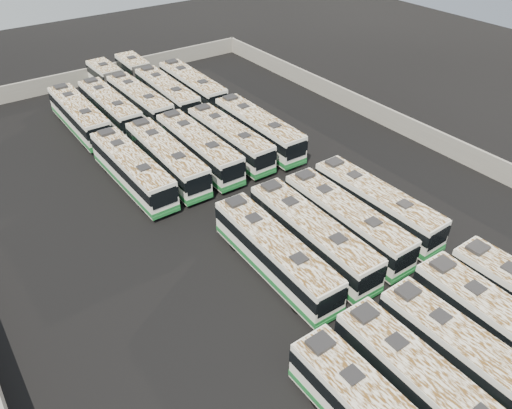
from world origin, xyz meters
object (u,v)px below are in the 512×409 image
object	(u,v)px
bus_midback_far_right	(258,129)
bus_back_left	(110,108)
bus_front_center	(475,363)
bus_midfront_right	(346,220)
bus_midback_far_left	(132,169)
bus_midfront_center	(312,235)
bus_front_right	(509,333)
bus_midback_left	(166,158)
bus_midfront_far_right	(376,204)
bus_midback_right	(230,139)
bus_midfront_left	(275,254)
bus_back_center	(128,92)
bus_back_far_left	(79,115)
bus_front_left	(431,393)
bus_back_far_right	(192,87)
bus_back_right	(155,85)
bus_midback_center	(198,148)

from	to	relation	value
bus_midback_far_right	bus_back_left	xyz separation A→B (m)	(-10.68, 14.39, -0.05)
bus_midback_far_right	bus_front_center	bearing A→B (deg)	-102.34
bus_midfront_right	bus_midback_far_left	bearing A→B (deg)	122.46
bus_midfront_center	bus_midback_far_right	size ratio (longest dim) A/B	0.99
bus_front_right	bus_midback_left	distance (m)	32.15
bus_midfront_far_right	bus_midback_right	xyz separation A→B (m)	(-3.63, 16.87, -0.00)
bus_midfront_left	bus_back_center	size ratio (longest dim) A/B	0.65
bus_back_far_left	bus_front_left	bearing A→B (deg)	-85.46
bus_front_center	bus_back_far_left	world-z (taller)	bus_back_far_left
bus_midfront_left	bus_midback_far_right	bearing A→B (deg)	59.15
bus_back_far_left	bus_midfront_far_right	bearing A→B (deg)	-65.17
bus_back_far_left	bus_back_far_right	world-z (taller)	bus_back_far_right
bus_front_left	bus_midback_far_right	bearing A→B (deg)	71.12
bus_midfront_right	bus_midback_right	distance (m)	17.08
bus_midback_left	bus_back_center	world-z (taller)	bus_midback_left
bus_midback_right	bus_back_left	distance (m)	15.98
bus_front_right	bus_midback_far_left	xyz separation A→B (m)	(-10.70, 31.26, -0.00)
bus_midfront_far_right	bus_midfront_left	bearing A→B (deg)	179.59
bus_midback_left	bus_back_far_right	world-z (taller)	bus_back_far_right
bus_back_right	bus_front_right	bearing A→B (deg)	-88.80
bus_midback_right	bus_midfront_far_right	bearing A→B (deg)	-78.22
bus_midback_left	bus_midback_right	size ratio (longest dim) A/B	1.03
bus_midback_far_left	bus_midback_far_right	distance (m)	14.30
bus_midback_center	bus_back_far_right	size ratio (longest dim) A/B	0.99
bus_midback_right	bus_back_right	size ratio (longest dim) A/B	0.63
bus_midfront_far_right	bus_midback_center	xyz separation A→B (m)	(-7.27, 16.95, 0.06)
bus_back_left	bus_midback_left	bearing A→B (deg)	-90.49
bus_back_left	bus_back_far_right	size ratio (longest dim) A/B	0.97
bus_midback_center	bus_back_right	bearing A→B (deg)	77.94
bus_front_center	bus_midback_center	world-z (taller)	bus_midback_center
bus_front_center	bus_midfront_right	distance (m)	14.67
bus_midfront_center	bus_front_right	bearing A→B (deg)	-74.77
bus_back_left	bus_midback_far_left	bearing A→B (deg)	-104.42
bus_front_right	bus_back_center	xyz separation A→B (m)	(-3.56, 48.72, -0.05)
bus_front_left	bus_back_far_left	bearing A→B (deg)	94.70
bus_front_left	bus_back_center	bearing A→B (deg)	86.00
bus_front_left	bus_front_center	world-z (taller)	bus_front_left
bus_midfront_center	bus_midback_far_left	distance (m)	18.47
bus_front_left	bus_midback_right	distance (m)	31.95
bus_front_center	bus_midback_far_right	world-z (taller)	bus_midback_far_right
bus_back_center	bus_midback_far_right	bearing A→B (deg)	-69.00
bus_midback_center	bus_midback_far_right	distance (m)	7.23
bus_midback_right	bus_back_far_left	bearing A→B (deg)	126.56
bus_front_center	bus_back_right	world-z (taller)	bus_back_right
bus_midback_far_left	bus_midback_far_right	bearing A→B (deg)	-1.28
bus_midfront_far_right	bus_midfront_center	bearing A→B (deg)	179.85
bus_front_left	bus_midback_far_left	world-z (taller)	bus_midback_far_left
bus_front_right	bus_midback_far_left	bearing A→B (deg)	110.08
bus_back_center	bus_back_far_right	distance (m)	7.95
bus_front_left	bus_back_far_right	size ratio (longest dim) A/B	0.97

